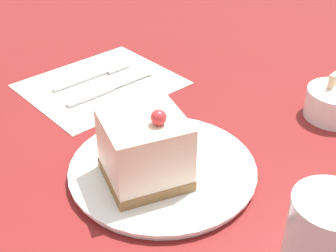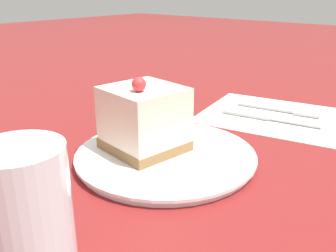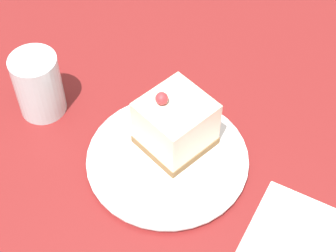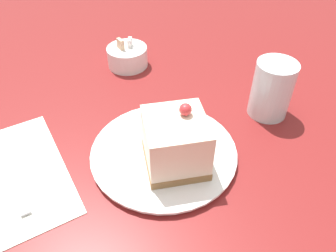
{
  "view_description": "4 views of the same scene",
  "coord_description": "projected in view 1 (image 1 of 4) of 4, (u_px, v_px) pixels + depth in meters",
  "views": [
    {
      "loc": [
        0.4,
        -0.22,
        0.38
      ],
      "look_at": [
        0.0,
        0.01,
        0.07
      ],
      "focal_mm": 50.0,
      "sensor_mm": 36.0,
      "label": 1
    },
    {
      "loc": [
        0.34,
        0.3,
        0.22
      ],
      "look_at": [
        0.01,
        0.02,
        0.06
      ],
      "focal_mm": 40.0,
      "sensor_mm": 36.0,
      "label": 2
    },
    {
      "loc": [
        -0.3,
        0.37,
        0.68
      ],
      "look_at": [
        0.01,
        -0.01,
        0.06
      ],
      "focal_mm": 60.0,
      "sensor_mm": 36.0,
      "label": 3
    },
    {
      "loc": [
        -0.11,
        -0.34,
        0.4
      ],
      "look_at": [
        0.01,
        0.0,
        0.07
      ],
      "focal_mm": 35.0,
      "sensor_mm": 36.0,
      "label": 4
    }
  ],
  "objects": [
    {
      "name": "ground_plane",
      "position": [
        159.0,
        175.0,
        0.59
      ],
      "size": [
        4.0,
        4.0,
        0.0
      ],
      "primitive_type": "plane",
      "color": "maroon"
    },
    {
      "name": "plate",
      "position": [
        163.0,
        170.0,
        0.59
      ],
      "size": [
        0.24,
        0.24,
        0.01
      ],
      "color": "white",
      "rests_on": "ground_plane"
    },
    {
      "name": "cake_slice",
      "position": [
        145.0,
        150.0,
        0.55
      ],
      "size": [
        0.1,
        0.11,
        0.1
      ],
      "rotation": [
        0.0,
        0.0,
        -0.14
      ],
      "color": "olive",
      "rests_on": "plate"
    },
    {
      "name": "napkin",
      "position": [
        101.0,
        84.0,
        0.79
      ],
      "size": [
        0.24,
        0.27,
        0.0
      ],
      "rotation": [
        0.0,
        0.0,
        0.2
      ],
      "color": "white",
      "rests_on": "ground_plane"
    },
    {
      "name": "fork",
      "position": [
        98.0,
        74.0,
        0.81
      ],
      "size": [
        0.04,
        0.15,
        0.0
      ],
      "rotation": [
        0.0,
        0.0,
        0.18
      ],
      "color": "#B2B2B7",
      "rests_on": "napkin"
    },
    {
      "name": "knife",
      "position": [
        103.0,
        91.0,
        0.76
      ],
      "size": [
        0.04,
        0.17,
        0.0
      ],
      "rotation": [
        0.0,
        0.0,
        0.18
      ],
      "color": "#B2B2B7",
      "rests_on": "napkin"
    },
    {
      "name": "sugar_bowl",
      "position": [
        336.0,
        103.0,
        0.7
      ],
      "size": [
        0.09,
        0.09,
        0.07
      ],
      "color": "white",
      "rests_on": "ground_plane"
    },
    {
      "name": "drinking_glass",
      "position": [
        323.0,
        245.0,
        0.43
      ],
      "size": [
        0.07,
        0.07,
        0.11
      ],
      "color": "silver",
      "rests_on": "ground_plane"
    }
  ]
}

